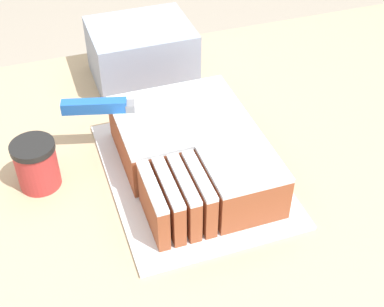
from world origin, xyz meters
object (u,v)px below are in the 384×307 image
at_px(knife, 108,106).
at_px(coffee_cup, 37,164).
at_px(cake, 193,151).
at_px(storage_box, 142,53).
at_px(cake_board, 192,173).

bearing_deg(knife, coffee_cup, -146.02).
bearing_deg(knife, cake, -25.96).
bearing_deg(knife, storage_box, 77.67).
bearing_deg(coffee_cup, cake_board, -13.85).
relative_size(cake_board, knife, 1.40).
distance_m(cake, coffee_cup, 0.27).
relative_size(coffee_cup, storage_box, 0.42).
bearing_deg(storage_box, cake_board, -90.20).
relative_size(knife, coffee_cup, 3.05).
height_order(cake_board, cake, cake).
bearing_deg(cake, cake_board, -124.11).
height_order(cake_board, knife, knife).
bearing_deg(coffee_cup, storage_box, 46.80).
relative_size(cake, knife, 1.16).
xyz_separation_m(cake, storage_box, (-0.00, 0.34, 0.01)).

